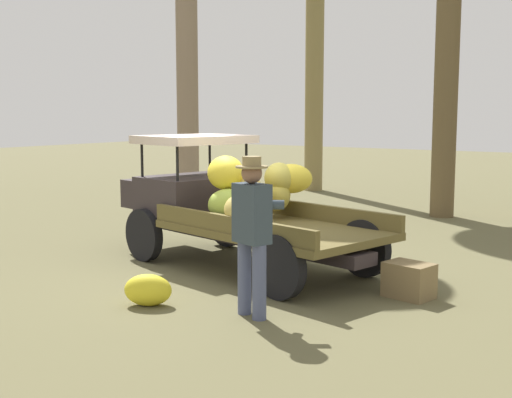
# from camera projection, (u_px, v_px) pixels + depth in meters

# --- Properties ---
(ground_plane) EXTENTS (60.00, 60.00, 0.00)m
(ground_plane) POSITION_uv_depth(u_px,v_px,m) (231.00, 269.00, 9.46)
(ground_plane) COLOR brown
(truck) EXTENTS (4.65, 2.55, 1.83)m
(truck) POSITION_uv_depth(u_px,v_px,m) (227.00, 202.00, 9.68)
(truck) COLOR #322A2C
(truck) RESTS_ON ground
(farmer) EXTENTS (0.55, 0.51, 1.72)m
(farmer) POSITION_uv_depth(u_px,v_px,m) (252.00, 227.00, 7.14)
(farmer) COLOR #4D5578
(farmer) RESTS_ON ground
(wooden_crate) EXTENTS (0.60, 0.49, 0.41)m
(wooden_crate) POSITION_uv_depth(u_px,v_px,m) (409.00, 280.00, 7.97)
(wooden_crate) COLOR olive
(wooden_crate) RESTS_ON ground
(loose_banana_bunch) EXTENTS (0.63, 0.55, 0.37)m
(loose_banana_bunch) POSITION_uv_depth(u_px,v_px,m) (148.00, 290.00, 7.64)
(loose_banana_bunch) COLOR yellow
(loose_banana_bunch) RESTS_ON ground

